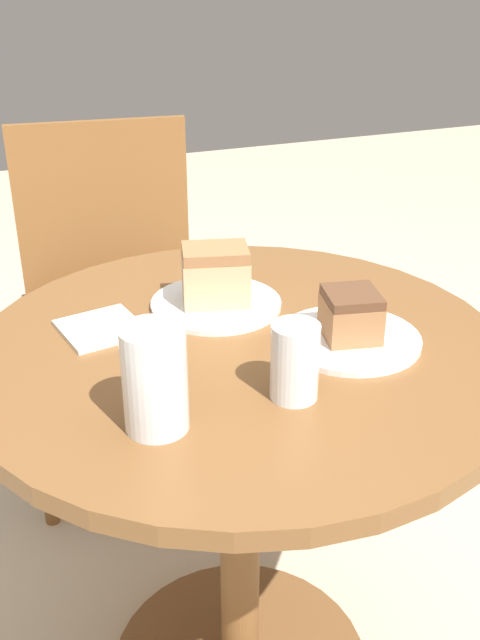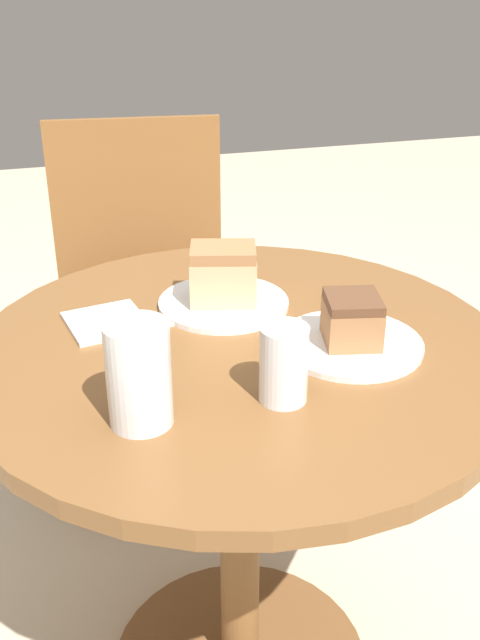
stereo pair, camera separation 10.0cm
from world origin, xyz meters
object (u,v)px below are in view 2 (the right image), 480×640
at_px(glass_lemonade, 139,379).
at_px(glass_water, 284,367).
at_px(chair, 143,291).
at_px(cake_slice_far, 352,319).
at_px(cake_slice_near, 223,274).
at_px(plate_near, 224,303).
at_px(plate_far, 350,344).

distance_m(glass_lemonade, glass_water, 0.20).
height_order(chair, cake_slice_far, chair).
distance_m(chair, cake_slice_near, 0.74).
height_order(glass_lemonade, glass_water, glass_lemonade).
xyz_separation_m(plate_near, plate_far, (0.15, -0.20, 0.00)).
xyz_separation_m(chair, cake_slice_far, (0.20, -0.87, 0.31)).
height_order(cake_slice_near, cake_slice_far, cake_slice_near).
bearing_deg(glass_lemonade, plate_near, 58.05).
relative_size(plate_near, cake_slice_near, 1.74).
distance_m(chair, cake_slice_far, 0.94).
height_order(plate_near, cake_slice_near, cake_slice_near).
relative_size(cake_slice_near, glass_lemonade, 0.90).
bearing_deg(plate_far, glass_water, -143.08).
height_order(plate_near, cake_slice_far, cake_slice_far).
distance_m(plate_near, glass_water, 0.31).
distance_m(plate_far, cake_slice_near, 0.25).
bearing_deg(cake_slice_near, glass_lemonade, -121.95).
bearing_deg(cake_slice_far, glass_water, -143.08).
bearing_deg(chair, cake_slice_near, -79.03).
bearing_deg(cake_slice_far, cake_slice_near, 127.43).
distance_m(plate_far, glass_water, 0.19).
relative_size(plate_near, glass_water, 2.04).
height_order(plate_far, cake_slice_near, cake_slice_near).
relative_size(chair, cake_slice_far, 8.81).
relative_size(cake_slice_near, glass_water, 1.17).
bearing_deg(plate_far, cake_slice_near, 127.43).
height_order(cake_slice_near, glass_lemonade, glass_lemonade).
relative_size(cake_slice_near, cake_slice_far, 1.25).
bearing_deg(plate_near, glass_water, -89.70).
bearing_deg(plate_near, cake_slice_near, -90.00).
xyz_separation_m(plate_near, cake_slice_far, (0.15, -0.20, 0.04)).
distance_m(chair, plate_near, 0.72).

